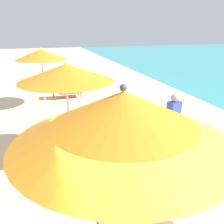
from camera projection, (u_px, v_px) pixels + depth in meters
umbrella_nearest at (123, 118)px, 2.05m from camera, size 1.89×1.89×2.84m
umbrella_second at (66, 73)px, 5.95m from camera, size 2.31×2.31×2.49m
lounger_second_shoreside at (87, 127)px, 7.88m from camera, size 1.51×0.74×0.60m
lounger_second_inland at (115, 161)px, 5.72m from camera, size 1.55×0.85×0.62m
umbrella_farthest at (41, 55)px, 10.21m from camera, size 2.10×2.10×2.45m
lounger_farthest_shoreside at (66, 91)px, 11.93m from camera, size 1.45×0.72×0.64m
person_walking_near at (173, 117)px, 6.71m from camera, size 0.41×0.33×1.60m
beach_ball at (155, 123)px, 8.43m from camera, size 0.36×0.36×0.36m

